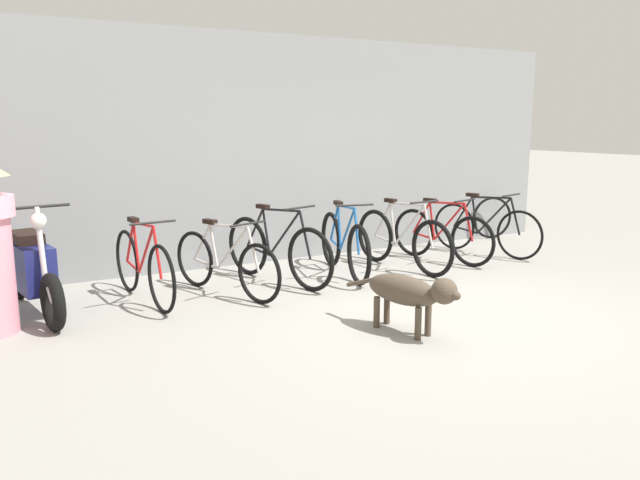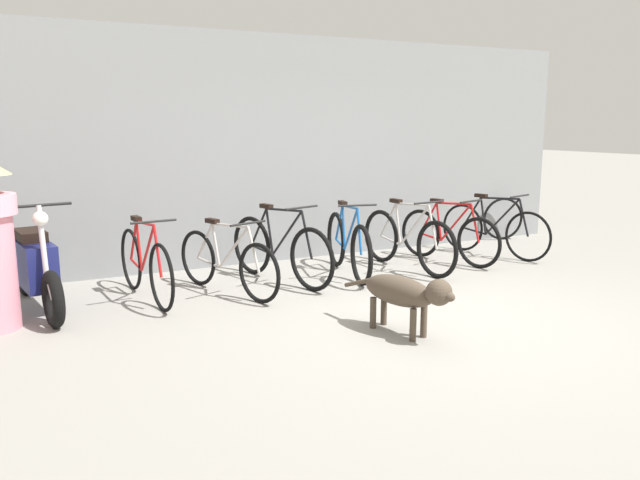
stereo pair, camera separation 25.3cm
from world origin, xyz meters
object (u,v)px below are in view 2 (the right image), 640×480
bicycle_5 (448,236)px  bicycle_2 (280,250)px  bicycle_6 (494,230)px  stray_dog (405,292)px  bicycle_1 (227,263)px  bicycle_3 (348,245)px  spare_tire_left (503,219)px  bicycle_4 (407,241)px  motorcycle (36,269)px  bicycle_0 (145,265)px

bicycle_5 → bicycle_2: bearing=-105.8°
bicycle_6 → stray_dog: (-2.99, -2.24, 0.01)m
bicycle_2 → stray_dog: (0.26, -2.20, 0.00)m
bicycle_1 → bicycle_2: size_ratio=0.92×
bicycle_5 → bicycle_3: bearing=-104.1°
bicycle_3 → spare_tire_left: size_ratio=2.54×
bicycle_4 → stray_dog: size_ratio=1.44×
bicycle_5 → stray_dog: size_ratio=1.28×
bicycle_5 → bicycle_6: size_ratio=0.95×
stray_dog → spare_tire_left: (3.96, 3.13, -0.05)m
bicycle_1 → bicycle_5: bearing=73.7°
bicycle_3 → spare_tire_left: bearing=117.7°
bicycle_6 → bicycle_1: bearing=-103.1°
bicycle_2 → bicycle_6: 3.25m
bicycle_3 → motorcycle: 3.46m
bicycle_3 → stray_dog: (-0.61, -2.15, 0.01)m
bicycle_6 → spare_tire_left: bicycle_6 is taller
bicycle_6 → motorcycle: 5.84m
bicycle_3 → bicycle_5: (1.55, 0.03, -0.02)m
bicycle_2 → bicycle_6: size_ratio=1.06×
bicycle_4 → bicycle_6: bicycle_4 is taller
bicycle_1 → bicycle_4: (2.40, 0.09, 0.03)m
bicycle_2 → bicycle_4: bearing=69.1°
bicycle_2 → spare_tire_left: (4.22, 0.93, -0.04)m
stray_dog → bicycle_3: bearing=148.3°
bicycle_0 → bicycle_5: bearing=83.9°
bicycle_0 → bicycle_4: bicycle_4 is taller
bicycle_6 → spare_tire_left: (0.98, 0.89, -0.03)m
bicycle_2 → stray_dog: bearing=-9.9°
bicycle_1 → spare_tire_left: 5.07m
stray_dog → bicycle_5: bearing=119.5°
bicycle_0 → stray_dog: bicycle_0 is taller
bicycle_5 → motorcycle: motorcycle is taller
bicycle_3 → bicycle_2: bearing=-81.8°
spare_tire_left → bicycle_3: bearing=-163.7°
bicycle_2 → bicycle_5: 2.42m
bicycle_3 → bicycle_6: size_ratio=1.03×
bicycle_1 → spare_tire_left: (4.94, 1.14, -0.01)m
bicycle_0 → stray_dog: bearing=33.5°
bicycle_4 → bicycle_5: bicycle_4 is taller
bicycle_0 → bicycle_2: bearing=85.5°
bicycle_3 → bicycle_6: bearing=103.6°
bicycle_4 → bicycle_1: bearing=-94.1°
motorcycle → bicycle_0: bearing=76.4°
bicycle_6 → motorcycle: motorcycle is taller
bicycle_4 → spare_tire_left: bearing=106.4°
bicycle_1 → bicycle_3: bicycle_3 is taller
bicycle_2 → bicycle_6: bearing=74.1°
bicycle_2 → bicycle_4: 1.69m
bicycle_4 → motorcycle: 4.28m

